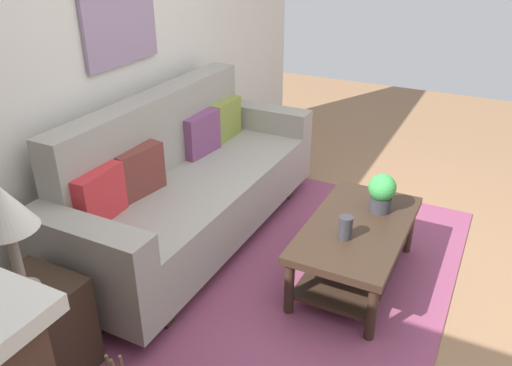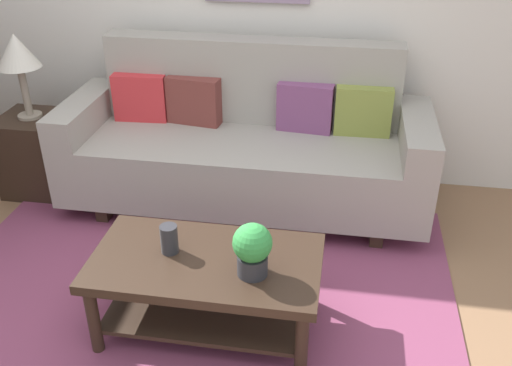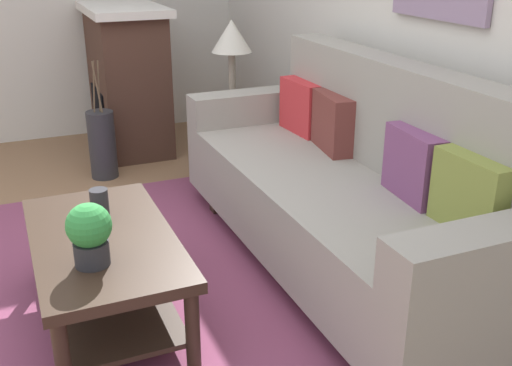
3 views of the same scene
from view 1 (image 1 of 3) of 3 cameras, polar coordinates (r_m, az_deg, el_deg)
name	(u,v)px [view 1 (image 1 of 3)]	position (r m, az deg, el deg)	size (l,w,h in m)	color
ground_plane	(371,300)	(3.40, 12.64, -12.59)	(9.72, 9.72, 0.00)	#8C6647
wall_back	(104,54)	(3.67, -16.57, 13.59)	(5.72, 0.10, 2.70)	silver
area_rug	(298,277)	(3.51, 4.66, -10.41)	(2.84, 1.91, 0.01)	#843D5B
couch	(189,186)	(3.74, -7.47, -0.31)	(2.37, 0.84, 1.08)	gray
throw_pillow_crimson	(99,196)	(3.19, -17.06, -1.34)	(0.36, 0.12, 0.32)	red
throw_pillow_maroon	(139,171)	(3.44, -12.90, 1.27)	(0.36, 0.12, 0.32)	brown
throw_pillow_plum	(201,134)	(3.99, -6.20, 5.44)	(0.36, 0.12, 0.32)	#7A4270
throw_pillow_olive	(225,119)	(4.28, -3.49, 7.09)	(0.36, 0.12, 0.32)	olive
coffee_table	(356,240)	(3.37, 11.07, -6.24)	(1.10, 0.60, 0.43)	#332319
tabletop_vase	(345,227)	(3.12, 9.92, -4.89)	(0.09, 0.09, 0.15)	#2D2D33
potted_plant_tabletop	(382,192)	(3.43, 13.83, -0.95)	(0.18, 0.18, 0.26)	#2D2D33
side_table	(35,335)	(2.90, -23.35, -15.26)	(0.44, 0.44, 0.56)	#332319
table_lamp	(4,212)	(2.51, -26.27, -2.90)	(0.28, 0.28, 0.57)	gray
framed_painting	(120,18)	(3.67, -14.94, 17.37)	(0.70, 0.03, 0.61)	gray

